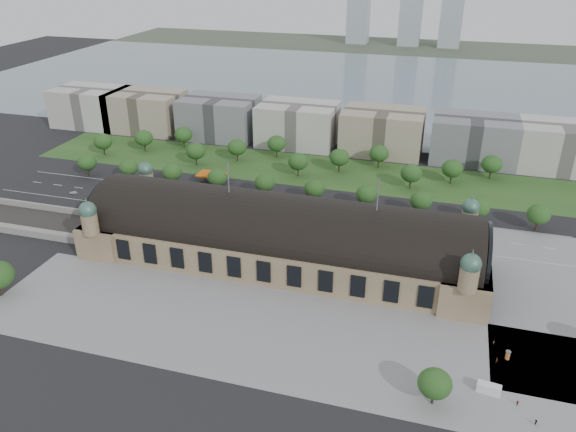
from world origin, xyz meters
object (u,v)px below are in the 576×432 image
(parked_car_5, at_px, (205,219))
(pedestrian_1, at_px, (497,360))
(pedestrian_2, at_px, (494,342))
(pedestrian_4, at_px, (536,422))
(parked_car_3, at_px, (205,221))
(pedestrian_3, at_px, (518,403))
(parked_car_2, at_px, (150,212))
(traffic_car_0, at_px, (73,192))
(van_south, at_px, (487,388))
(traffic_car_2, at_px, (145,203))
(parked_car_4, at_px, (180,217))
(bus_west, at_px, (265,216))
(traffic_car_4, at_px, (337,221))
(traffic_car_5, at_px, (372,225))
(traffic_car_6, at_px, (476,237))
(parked_car_1, at_px, (180,213))
(advertising_column, at_px, (508,355))
(parked_car_0, at_px, (128,207))
(traffic_car_3, at_px, (279,209))
(bus_mid, at_px, (293,224))
(bus_east, at_px, (387,236))
(traffic_car_1, at_px, (120,188))
(petrol_station, at_px, (216,176))

(parked_car_5, height_order, pedestrian_1, pedestrian_1)
(pedestrian_2, relative_size, pedestrian_4, 1.04)
(parked_car_3, relative_size, pedestrian_3, 2.22)
(parked_car_2, bearing_deg, traffic_car_0, -126.51)
(van_south, bearing_deg, traffic_car_2, 159.14)
(parked_car_4, distance_m, bus_west, 37.21)
(pedestrian_3, bearing_deg, parked_car_2, -35.37)
(parked_car_3, bearing_deg, parked_car_5, 155.90)
(traffic_car_4, xyz_separation_m, traffic_car_5, (15.37, 0.24, 0.13))
(parked_car_2, bearing_deg, traffic_car_6, 71.43)
(parked_car_1, distance_m, advertising_column, 147.97)
(parked_car_0, distance_m, pedestrian_2, 165.46)
(traffic_car_0, bearing_deg, traffic_car_3, 88.99)
(advertising_column, distance_m, pedestrian_1, 4.07)
(advertising_column, bearing_deg, bus_mid, 142.67)
(parked_car_1, height_order, parked_car_4, parked_car_1)
(van_south, bearing_deg, pedestrian_4, -28.88)
(traffic_car_5, distance_m, parked_car_0, 110.22)
(bus_mid, bearing_deg, advertising_column, -125.66)
(parked_car_3, bearing_deg, parked_car_0, -132.16)
(traffic_car_5, xyz_separation_m, traffic_car_6, (42.54, 0.96, -0.07))
(parked_car_0, height_order, pedestrian_1, pedestrian_1)
(bus_east, bearing_deg, pedestrian_1, -148.75)
(traffic_car_1, height_order, parked_car_2, parked_car_2)
(traffic_car_6, height_order, parked_car_4, parked_car_4)
(parked_car_4, bearing_deg, traffic_car_2, -133.74)
(parked_car_3, bearing_deg, bus_east, 56.03)
(advertising_column, bearing_deg, traffic_car_2, 156.99)
(pedestrian_1, bearing_deg, traffic_car_4, 60.48)
(parked_car_3, relative_size, bus_west, 0.31)
(parked_car_1, bearing_deg, parked_car_2, -97.77)
(traffic_car_1, height_order, pedestrian_3, pedestrian_3)
(parked_car_0, relative_size, parked_car_2, 0.82)
(traffic_car_0, height_order, pedestrian_1, pedestrian_1)
(parked_car_1, height_order, parked_car_5, parked_car_5)
(pedestrian_2, bearing_deg, traffic_car_3, 11.55)
(traffic_car_4, xyz_separation_m, traffic_car_6, (57.91, 1.21, 0.06))
(traffic_car_2, xyz_separation_m, pedestrian_1, (151.24, -68.15, 0.19))
(traffic_car_3, distance_m, pedestrian_4, 141.71)
(bus_west, bearing_deg, pedestrian_2, -118.18)
(traffic_car_3, height_order, traffic_car_4, traffic_car_3)
(traffic_car_3, height_order, parked_car_1, traffic_car_3)
(parked_car_2, bearing_deg, pedestrian_4, 36.71)
(pedestrian_4, bearing_deg, pedestrian_3, -97.74)
(parked_car_3, bearing_deg, pedestrian_2, 28.03)
(advertising_column, bearing_deg, parked_car_1, 155.62)
(traffic_car_6, distance_m, bus_west, 88.88)
(pedestrian_2, bearing_deg, van_south, 133.53)
(traffic_car_0, distance_m, van_south, 205.39)
(traffic_car_1, bearing_deg, petrol_station, -66.85)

